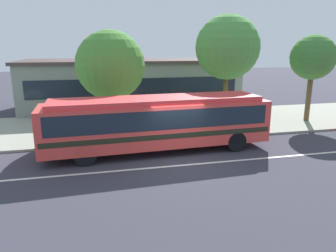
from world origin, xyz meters
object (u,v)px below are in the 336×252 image
object	(u,v)px
pedestrian_waiting_near_sign	(85,123)
street_tree_far_end	(313,58)
transit_bus	(158,120)
street_tree_near_stop	(111,65)
bus_stop_sign	(212,108)
street_tree_mid_block	(227,48)

from	to	relation	value
pedestrian_waiting_near_sign	street_tree_far_end	bearing A→B (deg)	6.23
transit_bus	street_tree_near_stop	bearing A→B (deg)	113.58
transit_bus	bus_stop_sign	bearing A→B (deg)	29.53
street_tree_mid_block	street_tree_far_end	bearing A→B (deg)	-10.74
bus_stop_sign	street_tree_mid_block	distance (m)	4.79
pedestrian_waiting_near_sign	street_tree_mid_block	xyz separation A→B (m)	(9.16, 2.69, 3.90)
transit_bus	street_tree_near_stop	distance (m)	5.45
transit_bus	bus_stop_sign	world-z (taller)	transit_bus
transit_bus	street_tree_mid_block	size ratio (longest dim) A/B	1.59
bus_stop_sign	street_tree_mid_block	size ratio (longest dim) A/B	0.35
pedestrian_waiting_near_sign	transit_bus	bearing A→B (deg)	-30.97
pedestrian_waiting_near_sign	street_tree_near_stop	distance (m)	4.03
bus_stop_sign	street_tree_far_end	size ratio (longest dim) A/B	0.42
pedestrian_waiting_near_sign	street_tree_far_end	distance (m)	15.25
transit_bus	street_tree_near_stop	world-z (taller)	street_tree_near_stop
street_tree_near_stop	street_tree_mid_block	distance (m)	7.64
bus_stop_sign	street_tree_near_stop	world-z (taller)	street_tree_near_stop
street_tree_far_end	street_tree_mid_block	bearing A→B (deg)	169.26
street_tree_mid_block	pedestrian_waiting_near_sign	bearing A→B (deg)	-163.64
pedestrian_waiting_near_sign	street_tree_mid_block	size ratio (longest dim) A/B	0.25
street_tree_far_end	transit_bus	bearing A→B (deg)	-161.62
bus_stop_sign	street_tree_near_stop	distance (m)	6.51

